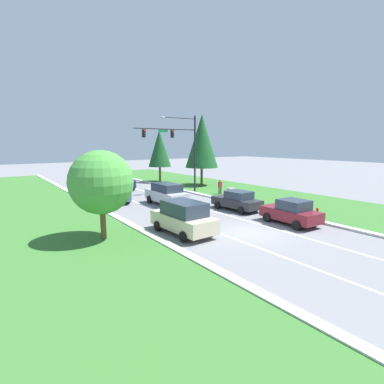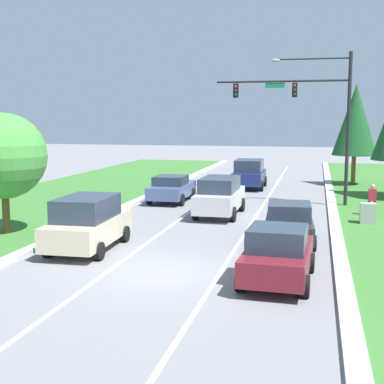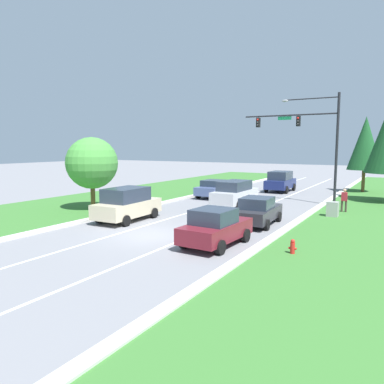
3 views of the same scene
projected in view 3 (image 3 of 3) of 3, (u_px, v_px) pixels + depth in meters
ground_plane at (152, 236)px, 19.23m from camera, size 160.00×160.00×0.00m
curb_strip_right at (256, 250)px, 16.40m from camera, size 0.50×90.00×0.15m
curb_strip_left at (74, 223)px, 22.04m from camera, size 0.50×90.00×0.15m
grass_verge_left at (18, 215)px, 24.66m from camera, size 10.00×90.00×0.08m
lane_stripe_inner_left at (125, 232)px, 20.13m from camera, size 0.14×81.00×0.01m
lane_stripe_inner_right at (181, 240)px, 18.33m from camera, size 0.14×81.00×0.01m
traffic_signal_mast at (310, 132)px, 29.36m from camera, size 7.55×0.41×8.60m
navy_suv at (280, 181)px, 37.80m from camera, size 2.30×4.57×2.06m
burgundy_sedan at (215, 227)px, 17.27m from camera, size 2.21×4.19×1.75m
champagne_suv at (127, 204)px, 23.05m from camera, size 2.32×4.73×2.05m
silver_suv at (235, 193)px, 28.29m from camera, size 2.12×4.91×1.99m
charcoal_sedan at (258, 211)px, 21.90m from camera, size 2.23×4.44×1.63m
slate_blue_sedan at (215, 188)px, 33.45m from camera, size 2.16×4.48×1.59m
utility_cabinet at (333, 210)px, 24.07m from camera, size 0.70×0.60×1.03m
pedestrian at (344, 200)px, 25.67m from camera, size 0.40×0.23×1.69m
fire_hydrant at (293, 247)px, 15.75m from camera, size 0.34×0.20×0.70m
oak_near_left_tree at (92, 163)px, 26.39m from camera, size 3.64×3.64×5.22m
conifer_far_right_tree at (365, 143)px, 36.51m from camera, size 3.24×3.24×7.46m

